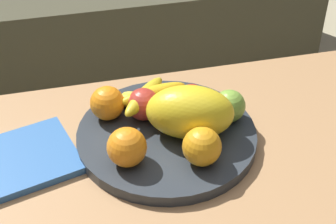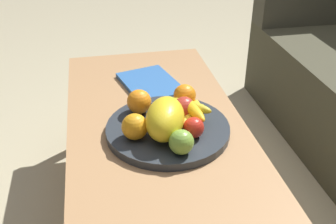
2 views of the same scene
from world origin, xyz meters
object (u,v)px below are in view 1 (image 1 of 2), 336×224
orange_front (127,147)px  apple_left (229,106)px  orange_right (107,103)px  magazine (12,163)px  banana_bunch (148,99)px  apple_right (143,104)px  fruit_bowl (168,136)px  apple_front (191,98)px  coffee_table (170,164)px  orange_left (202,147)px  melon_large_front (190,112)px

orange_front → apple_left: bearing=19.6°
orange_right → magazine: bearing=-158.7°
banana_bunch → magazine: (-0.29, -0.08, -0.05)m
apple_right → banana_bunch: (0.01, 0.02, -0.00)m
orange_front → orange_right: bearing=95.9°
orange_front → apple_right: 0.14m
fruit_bowl → magazine: size_ratio=1.49×
apple_front → magazine: apple_front is taller
coffee_table → orange_right: 0.18m
orange_right → apple_front: bearing=-5.0°
orange_front → apple_left: (0.23, 0.08, -0.00)m
orange_right → fruit_bowl: bearing=-34.3°
orange_left → apple_left: bearing=50.6°
orange_front → apple_front: 0.21m
apple_left → magazine: (-0.45, -0.01, -0.05)m
apple_left → orange_right: bearing=164.9°
fruit_bowl → magazine: bearing=-179.4°
banana_bunch → orange_right: bearing=-177.6°
orange_right → melon_large_front: bearing=-31.2°
orange_left → apple_left: orange_left is taller
banana_bunch → magazine: 0.31m
coffee_table → banana_bunch: 0.15m
magazine → apple_front: bearing=-5.5°
melon_large_front → orange_front: 0.15m
fruit_bowl → melon_large_front: size_ratio=2.11×
orange_right → apple_left: 0.26m
banana_bunch → fruit_bowl: bearing=-73.1°
coffee_table → apple_front: bearing=51.3°
magazine → banana_bunch: bearing=1.0°
orange_right → banana_bunch: size_ratio=0.42×
coffee_table → banana_bunch: size_ratio=7.24×
orange_left → banana_bunch: (-0.07, 0.18, -0.01)m
apple_left → banana_bunch: 0.17m
melon_large_front → orange_right: size_ratio=2.42×
orange_left → orange_right: size_ratio=1.04×
fruit_bowl → banana_bunch: bearing=106.9°
orange_left → apple_right: size_ratio=1.09×
fruit_bowl → apple_left: 0.14m
melon_large_front → orange_front: melon_large_front is taller
coffee_table → melon_large_front: size_ratio=7.13×
coffee_table → orange_front: (-0.09, -0.05, 0.11)m
fruit_bowl → magazine: fruit_bowl is taller
melon_large_front → magazine: size_ratio=0.71×
apple_right → magazine: size_ratio=0.28×
apple_left → banana_bunch: apple_left is taller
coffee_table → orange_left: size_ratio=16.69×
coffee_table → melon_large_front: melon_large_front is taller
apple_left → apple_right: size_ratio=0.99×
apple_left → apple_right: 0.18m
orange_left → banana_bunch: bearing=109.5°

